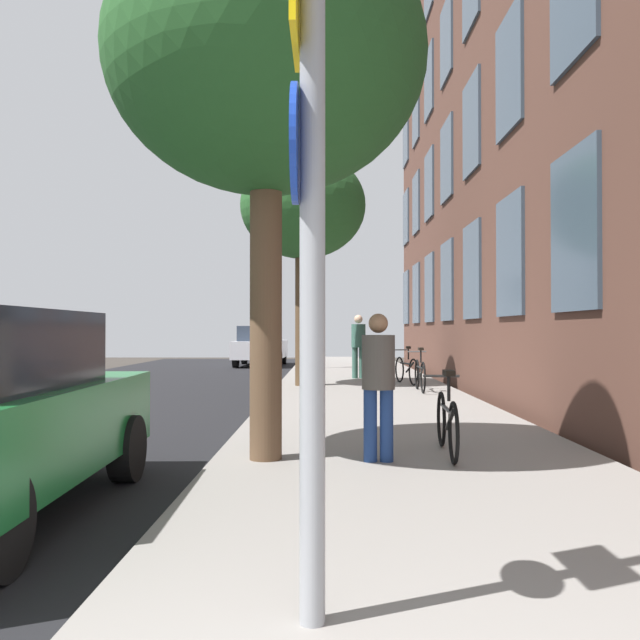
% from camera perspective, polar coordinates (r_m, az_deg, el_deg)
% --- Properties ---
extents(ground_plane, '(41.80, 41.80, 0.00)m').
position_cam_1_polar(ground_plane, '(15.93, -8.95, -6.13)').
color(ground_plane, '#332D28').
extents(road_asphalt, '(7.00, 38.00, 0.01)m').
position_cam_1_polar(road_asphalt, '(16.40, -16.24, -5.94)').
color(road_asphalt, black).
rests_on(road_asphalt, ground).
extents(sidewalk, '(4.20, 38.00, 0.12)m').
position_cam_1_polar(sidewalk, '(15.73, 3.80, -5.99)').
color(sidewalk, gray).
rests_on(sidewalk, ground).
extents(sign_post, '(0.16, 0.60, 3.53)m').
position_cam_1_polar(sign_post, '(3.26, -1.04, 10.73)').
color(sign_post, gray).
rests_on(sign_post, sidewalk).
extents(traffic_light, '(0.43, 0.24, 3.26)m').
position_cam_1_polar(traffic_light, '(24.28, -0.84, 1.26)').
color(traffic_light, black).
rests_on(traffic_light, sidewalk).
extents(tree_near, '(3.39, 3.39, 5.68)m').
position_cam_1_polar(tree_near, '(7.77, -4.50, 20.74)').
color(tree_near, brown).
rests_on(tree_near, sidewalk).
extents(tree_far, '(3.07, 3.07, 5.70)m').
position_cam_1_polar(tree_far, '(17.00, -1.42, 9.32)').
color(tree_far, '#4C3823').
rests_on(tree_far, sidewalk).
extents(bicycle_0, '(0.42, 1.72, 0.93)m').
position_cam_1_polar(bicycle_0, '(7.64, 10.52, -8.30)').
color(bicycle_0, black).
rests_on(bicycle_0, sidewalk).
extents(bicycle_1, '(0.42, 1.73, 0.97)m').
position_cam_1_polar(bicycle_1, '(15.35, 8.31, -4.47)').
color(bicycle_1, black).
rests_on(bicycle_1, sidewalk).
extents(bicycle_2, '(0.52, 1.72, 0.95)m').
position_cam_1_polar(bicycle_2, '(17.39, 7.19, -4.07)').
color(bicycle_2, black).
rests_on(bicycle_2, sidewalk).
extents(pedestrian_0, '(0.37, 0.37, 1.53)m').
position_cam_1_polar(pedestrian_0, '(7.12, 4.87, -4.73)').
color(pedestrian_0, navy).
rests_on(pedestrian_0, sidewalk).
extents(pedestrian_1, '(0.56, 0.56, 1.78)m').
position_cam_1_polar(pedestrian_1, '(19.23, 3.21, -1.84)').
color(pedestrian_1, '#33594C').
rests_on(pedestrian_1, sidewalk).
extents(car_1, '(1.95, 4.45, 1.62)m').
position_cam_1_polar(car_1, '(28.10, -4.95, -2.11)').
color(car_1, silver).
rests_on(car_1, road_asphalt).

